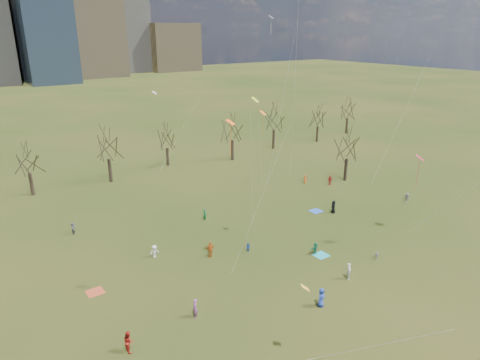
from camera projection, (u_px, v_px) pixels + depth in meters
ground at (305, 274)px, 44.92m from camera, size 500.00×500.00×0.00m
bare_tree_row at (154, 144)px, 71.65m from camera, size 113.04×29.80×9.50m
blanket_teal at (321, 255)px, 48.60m from camera, size 1.60×1.50×0.03m
blanket_navy at (316, 211)px, 60.43m from camera, size 1.60×1.50×0.03m
blanket_crimson at (95, 292)px, 41.77m from camera, size 1.60×1.50×0.03m
person_0 at (321, 297)px, 39.37m from camera, size 1.04×0.82×1.87m
person_1 at (349, 271)px, 43.74m from camera, size 0.75×0.79×1.81m
person_2 at (129, 341)px, 33.85m from camera, size 0.72×0.92×1.86m
person_3 at (377, 256)px, 47.54m from camera, size 0.57×0.71×0.96m
person_4 at (211, 250)px, 47.92m from camera, size 1.18×0.67×1.89m
person_5 at (315, 248)px, 48.64m from camera, size 1.39×0.52×1.48m
person_6 at (334, 207)px, 59.59m from camera, size 0.90×1.06×1.84m
person_7 at (195, 308)px, 37.85m from camera, size 0.63×0.77×1.83m
person_8 at (248, 248)px, 49.16m from camera, size 0.66×0.70×1.14m
person_9 at (155, 251)px, 47.95m from camera, size 1.01×0.62×1.51m
person_10 at (330, 180)px, 70.47m from camera, size 1.02×0.60×1.63m
person_11 at (73, 228)px, 53.54m from camera, size 0.98×1.47×1.52m
person_12 at (305, 179)px, 71.32m from camera, size 0.66×0.78×1.35m
person_13 at (205, 215)px, 57.29m from camera, size 0.48×0.66×1.65m
person_15 at (407, 198)px, 63.15m from camera, size 0.85×1.11×1.52m
kites_airborne at (277, 127)px, 51.50m from camera, size 62.09×55.38×31.00m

